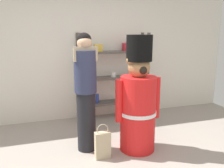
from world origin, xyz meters
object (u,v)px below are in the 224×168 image
object	(u,v)px
merchandise_shelf	(114,75)
shopping_bag	(103,145)
teddy_bear_guard	(138,102)
person_shopper	(86,91)

from	to	relation	value
merchandise_shelf	shopping_bag	xyz separation A→B (m)	(-0.67, -1.56, -0.68)
teddy_bear_guard	person_shopper	world-z (taller)	person_shopper
merchandise_shelf	teddy_bear_guard	size ratio (longest dim) A/B	1.01
merchandise_shelf	teddy_bear_guard	xyz separation A→B (m)	(-0.11, -1.47, -0.14)
merchandise_shelf	person_shopper	bearing A→B (deg)	-123.71
teddy_bear_guard	shopping_bag	size ratio (longest dim) A/B	3.38
person_shopper	shopping_bag	xyz separation A→B (m)	(0.16, -0.32, -0.71)
shopping_bag	person_shopper	bearing A→B (deg)	115.90
merchandise_shelf	person_shopper	world-z (taller)	person_shopper
teddy_bear_guard	person_shopper	distance (m)	0.77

